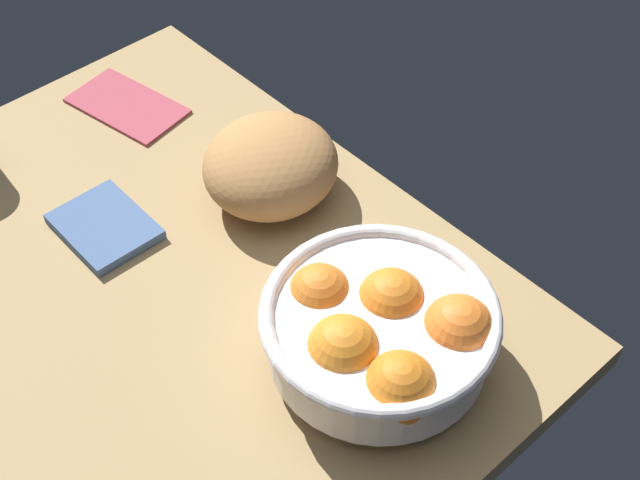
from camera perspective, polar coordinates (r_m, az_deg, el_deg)
The scene contains 5 objects.
ground_plane at distance 102.48cm, azimuth -10.39°, elevation -3.63°, with size 78.27×62.95×3.00cm, color #A48556.
fruit_bowl at distance 89.31cm, azimuth 3.79°, elevation -5.66°, with size 23.40×23.40×10.02cm.
bread_loaf at distance 106.84cm, azimuth -3.08°, elevation 4.66°, with size 16.46×15.55×9.24cm, color #B8804A.
napkin_folded at distance 124.45cm, azimuth -11.89°, elevation 8.23°, with size 15.28×8.54×0.87cm, color #AE4654.
napkin_spare at distance 108.02cm, azimuth -13.21°, elevation 0.81°, with size 11.48×9.05×1.24cm, color #4A6593.
Camera 1 is at (59.40, -29.46, 76.64)cm, focal length 51.60 mm.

